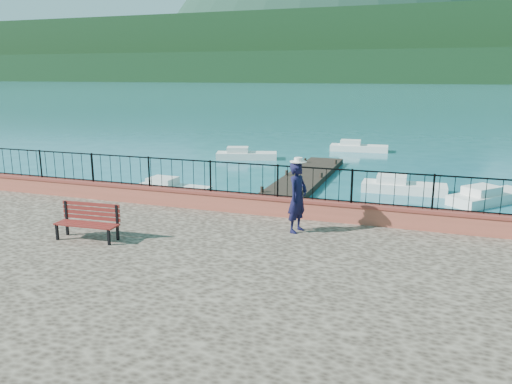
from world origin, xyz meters
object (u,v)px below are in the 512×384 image
Objects in this scene: boat_0 at (172,186)px; boat_2 at (491,193)px; boat_3 at (247,153)px; park_bench at (88,229)px; boat_1 at (404,184)px; person at (298,197)px; boat_4 at (359,145)px.

boat_0 is 13.91m from boat_2.
park_bench is at bearing -98.87° from boat_3.
park_bench reaches higher than boat_1.
person is 10.48m from boat_0.
boat_0 is (-2.69, 9.39, -1.08)m from park_bench.
person is at bearing -38.53° from boat_0.
person is at bearing -168.05° from boat_2.
person reaches higher than boat_1.
person is (4.94, 2.42, 0.68)m from park_bench.
boat_0 is at bearing -105.98° from boat_3.
park_bench is at bearing -102.00° from boat_4.
boat_0 and boat_2 have the same top height.
boat_2 and boat_4 have the same top height.
person is 0.50× the size of boat_3.
boat_1 is at bearing 120.36° from boat_2.
boat_0 is 10.70m from boat_1.
park_bench is 0.89× the size of person.
park_bench is at bearing -70.13° from boat_0.
boat_1 is at bearing 26.05° from boat_0.
boat_1 is at bearing -49.33° from boat_3.
park_bench is 0.44× the size of boat_3.
boat_1 is 0.98× the size of boat_3.
boat_2 is 14.81m from boat_4.
park_bench is 15.28m from boat_1.
boat_4 is (3.49, 25.56, -1.08)m from park_bench.
park_bench reaches higher than boat_2.
boat_1 and boat_4 have the same top height.
park_bench is 0.49× the size of boat_0.
person is 11.97m from boat_2.
boat_2 and boat_3 have the same top height.
person is 0.48× the size of boat_4.
person is at bearing 23.01° from park_bench.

